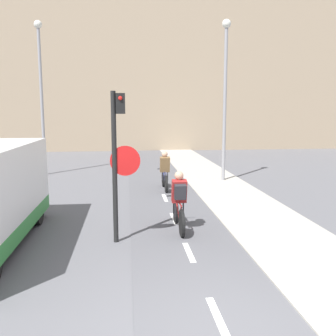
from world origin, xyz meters
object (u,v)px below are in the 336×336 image
object	(u,v)px
traffic_light_pole	(118,151)
cyclist_near	(179,203)
street_lamp_sidewalk	(225,84)
cyclist_far	(165,173)
street_lamp_far	(41,83)

from	to	relation	value
traffic_light_pole	cyclist_near	size ratio (longest dim) A/B	1.91
street_lamp_sidewalk	cyclist_far	xyz separation A→B (m)	(-2.65, -1.54, -3.38)
cyclist_far	street_lamp_sidewalk	bearing A→B (deg)	30.08
traffic_light_pole	street_lamp_far	world-z (taller)	street_lamp_far
cyclist_near	cyclist_far	xyz separation A→B (m)	(0.14, 4.87, -0.05)
traffic_light_pole	street_lamp_sidewalk	size ratio (longest dim) A/B	0.51
traffic_light_pole	cyclist_near	world-z (taller)	traffic_light_pole
street_lamp_far	cyclist_far	world-z (taller)	street_lamp_far
street_lamp_far	cyclist_far	distance (m)	7.56
traffic_light_pole	street_lamp_sidewalk	xyz separation A→B (m)	(4.25, 7.06, 1.96)
street_lamp_far	cyclist_far	bearing A→B (deg)	-38.14
street_lamp_far	street_lamp_sidewalk	distance (m)	8.31
cyclist_near	cyclist_far	distance (m)	4.88
street_lamp_far	traffic_light_pole	bearing A→B (deg)	-69.28
street_lamp_far	cyclist_far	size ratio (longest dim) A/B	3.99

